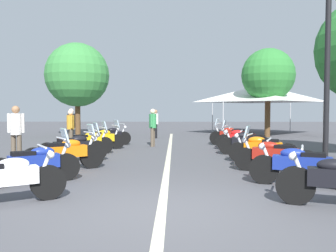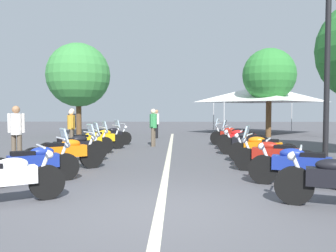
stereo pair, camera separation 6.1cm
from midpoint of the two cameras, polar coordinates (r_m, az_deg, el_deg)
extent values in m
plane|color=#4C4C51|center=(5.75, -1.38, -13.76)|extent=(80.00, 80.00, 0.00)
cube|color=beige|center=(11.71, -0.10, -5.26)|extent=(23.08, 0.16, 0.01)
cylinder|color=black|center=(6.77, -19.15, -8.67)|extent=(0.46, 0.60, 0.62)
cube|color=white|center=(6.62, -25.63, -7.47)|extent=(0.87, 1.12, 0.30)
ellipsoid|color=white|center=(6.61, -24.11, -5.70)|extent=(0.50, 0.58, 0.22)
cylinder|color=silver|center=(6.71, -19.69, -6.19)|extent=(0.22, 0.28, 0.58)
cylinder|color=silver|center=(6.66, -20.08, -3.14)|extent=(0.54, 0.37, 0.04)
sphere|color=silver|center=(6.71, -18.80, -4.45)|extent=(0.14, 0.14, 0.14)
cylinder|color=black|center=(8.43, -16.48, -6.39)|extent=(0.47, 0.59, 0.62)
cube|color=navy|center=(8.23, -21.15, -5.42)|extent=(0.83, 1.03, 0.30)
ellipsoid|color=navy|center=(8.24, -19.95, -3.98)|extent=(0.51, 0.58, 0.22)
cube|color=black|center=(8.16, -22.69, -4.23)|extent=(0.49, 0.54, 0.12)
cylinder|color=silver|center=(8.37, -16.90, -4.39)|extent=(0.22, 0.28, 0.58)
cylinder|color=silver|center=(8.32, -17.20, -1.94)|extent=(0.53, 0.38, 0.04)
sphere|color=silver|center=(8.38, -16.20, -2.99)|extent=(0.14, 0.14, 0.14)
cylinder|color=silver|center=(8.37, -24.19, -7.23)|extent=(0.38, 0.50, 0.08)
cube|color=silver|center=(8.34, -16.68, -1.44)|extent=(0.37, 0.30, 0.32)
cylinder|color=black|center=(9.96, -12.44, -4.81)|extent=(0.50, 0.63, 0.67)
cylinder|color=black|center=(9.49, -21.13, -5.30)|extent=(0.50, 0.63, 0.67)
cube|color=orange|center=(9.68, -16.70, -4.01)|extent=(0.91, 1.12, 0.30)
ellipsoid|color=orange|center=(9.71, -15.70, -2.78)|extent=(0.51, 0.57, 0.22)
cube|color=black|center=(9.59, -17.96, -3.00)|extent=(0.49, 0.54, 0.12)
cylinder|color=silver|center=(9.90, -12.78, -3.11)|extent=(0.23, 0.28, 0.58)
cylinder|color=silver|center=(9.86, -13.02, -1.04)|extent=(0.53, 0.39, 0.04)
sphere|color=silver|center=(9.93, -12.21, -1.93)|extent=(0.14, 0.14, 0.14)
cylinder|color=silver|center=(9.76, -19.60, -5.66)|extent=(0.39, 0.49, 0.08)
cube|color=silver|center=(9.88, -12.59, -0.62)|extent=(0.36, 0.31, 0.32)
cylinder|color=black|center=(11.39, -11.63, -3.93)|extent=(0.43, 0.63, 0.64)
cylinder|color=black|center=(11.08, -19.18, -4.21)|extent=(0.43, 0.63, 0.64)
cube|color=black|center=(11.19, -15.36, -3.16)|extent=(0.79, 1.14, 0.30)
ellipsoid|color=black|center=(11.21, -14.47, -2.11)|extent=(0.48, 0.58, 0.22)
cube|color=black|center=(11.13, -16.48, -2.27)|extent=(0.46, 0.55, 0.12)
cylinder|color=silver|center=(11.34, -11.94, -2.43)|extent=(0.20, 0.29, 0.58)
cylinder|color=silver|center=(11.30, -12.15, -0.62)|extent=(0.56, 0.33, 0.04)
sphere|color=silver|center=(11.35, -11.41, -1.41)|extent=(0.14, 0.14, 0.14)
cylinder|color=silver|center=(11.31, -17.78, -4.54)|extent=(0.33, 0.52, 0.08)
cube|color=silver|center=(11.32, -11.76, -0.26)|extent=(0.37, 0.28, 0.32)
cylinder|color=black|center=(13.14, -10.39, -3.09)|extent=(0.43, 0.60, 0.61)
cylinder|color=black|center=(12.77, -16.14, -3.33)|extent=(0.43, 0.60, 0.61)
cube|color=#EAB214|center=(12.92, -13.23, -2.42)|extent=(0.76, 1.03, 0.30)
ellipsoid|color=#EAB214|center=(12.95, -12.47, -1.51)|extent=(0.49, 0.58, 0.22)
cube|color=black|center=(12.85, -14.18, -1.65)|extent=(0.47, 0.55, 0.12)
cylinder|color=silver|center=(13.09, -10.65, -1.80)|extent=(0.21, 0.28, 0.58)
cylinder|color=silver|center=(13.06, -10.83, -0.23)|extent=(0.55, 0.35, 0.04)
sphere|color=silver|center=(13.12, -10.20, -0.91)|extent=(0.14, 0.14, 0.14)
cylinder|color=silver|center=(13.01, -15.16, -3.61)|extent=(0.35, 0.51, 0.08)
cube|color=silver|center=(13.08, -10.50, 0.09)|extent=(0.37, 0.29, 0.32)
cylinder|color=black|center=(14.62, -8.38, -2.50)|extent=(0.45, 0.59, 0.61)
cylinder|color=black|center=(14.10, -13.92, -2.74)|extent=(0.45, 0.59, 0.61)
cube|color=#EAB214|center=(14.33, -11.11, -1.90)|extent=(0.84, 1.10, 0.30)
ellipsoid|color=#EAB214|center=(14.38, -10.45, -1.08)|extent=(0.50, 0.58, 0.22)
cube|color=black|center=(14.24, -11.95, -1.21)|extent=(0.48, 0.54, 0.12)
cylinder|color=silver|center=(14.57, -8.61, -1.33)|extent=(0.22, 0.28, 0.58)
cylinder|color=silver|center=(14.53, -8.76, 0.08)|extent=(0.54, 0.37, 0.04)
sphere|color=silver|center=(14.60, -8.22, -0.53)|extent=(0.14, 0.14, 0.14)
cylinder|color=silver|center=(14.38, -13.01, -2.99)|extent=(0.36, 0.51, 0.08)
cube|color=silver|center=(14.56, -8.48, 0.36)|extent=(0.37, 0.30, 0.32)
cylinder|color=black|center=(16.17, -7.25, -1.98)|extent=(0.41, 0.61, 0.61)
cylinder|color=black|center=(15.77, -12.11, -2.14)|extent=(0.41, 0.61, 0.61)
cube|color=black|center=(15.94, -9.66, -1.42)|extent=(0.74, 1.08, 0.30)
ellipsoid|color=black|center=(15.98, -9.04, -0.68)|extent=(0.47, 0.58, 0.22)
cube|color=black|center=(15.87, -10.42, -0.79)|extent=(0.45, 0.55, 0.12)
cylinder|color=silver|center=(16.13, -7.46, -0.93)|extent=(0.20, 0.29, 0.58)
cylinder|color=silver|center=(16.10, -7.60, 0.35)|extent=(0.57, 0.32, 0.04)
sphere|color=silver|center=(16.15, -7.10, -0.21)|extent=(0.14, 0.14, 0.14)
cylinder|color=silver|center=(16.02, -11.28, -2.39)|extent=(0.32, 0.53, 0.08)
cylinder|color=black|center=(6.46, 19.76, -9.08)|extent=(0.36, 0.66, 0.66)
ellipsoid|color=black|center=(6.41, 25.08, -5.83)|extent=(0.42, 0.58, 0.22)
cylinder|color=silver|center=(6.41, 20.35, -6.46)|extent=(0.17, 0.30, 0.58)
cylinder|color=silver|center=(6.36, 20.76, -3.27)|extent=(0.60, 0.25, 0.04)
sphere|color=silver|center=(6.38, 19.39, -4.67)|extent=(0.14, 0.14, 0.14)
cylinder|color=black|center=(8.00, 15.14, -6.82)|extent=(0.36, 0.64, 0.64)
cube|color=navy|center=(7.92, 20.75, -5.69)|extent=(0.69, 1.20, 0.30)
ellipsoid|color=navy|center=(7.90, 19.47, -4.22)|extent=(0.43, 0.58, 0.22)
cube|color=black|center=(7.89, 22.38, -4.42)|extent=(0.42, 0.54, 0.12)
cylinder|color=silver|center=(7.95, 15.60, -4.70)|extent=(0.17, 0.30, 0.58)
cylinder|color=silver|center=(7.91, 15.92, -2.12)|extent=(0.59, 0.26, 0.04)
sphere|color=silver|center=(7.94, 14.83, -3.25)|extent=(0.14, 0.14, 0.14)
cylinder|color=silver|center=(7.79, 24.13, -7.94)|extent=(0.27, 0.54, 0.08)
cylinder|color=black|center=(9.58, 12.39, -5.28)|extent=(0.37, 0.62, 0.61)
cylinder|color=black|center=(9.40, 21.44, -5.56)|extent=(0.37, 0.62, 0.61)
cube|color=maroon|center=(9.44, 16.89, -4.35)|extent=(0.70, 1.16, 0.30)
ellipsoid|color=maroon|center=(9.44, 15.82, -3.11)|extent=(0.44, 0.58, 0.22)
cube|color=black|center=(9.40, 18.23, -3.30)|extent=(0.43, 0.54, 0.12)
cylinder|color=silver|center=(9.53, 12.77, -3.50)|extent=(0.18, 0.29, 0.58)
cylinder|color=silver|center=(9.49, 13.03, -1.35)|extent=(0.59, 0.28, 0.04)
sphere|color=silver|center=(9.54, 12.13, -2.29)|extent=(0.14, 0.14, 0.14)
cylinder|color=silver|center=(9.26, 19.51, -6.23)|extent=(0.29, 0.54, 0.08)
cube|color=silver|center=(9.51, 12.56, -0.92)|extent=(0.38, 0.25, 0.32)
cylinder|color=black|center=(11.17, 11.18, -4.14)|extent=(0.29, 0.62, 0.61)
cylinder|color=black|center=(11.16, 18.85, -4.25)|extent=(0.29, 0.62, 0.61)
cube|color=orange|center=(11.12, 15.02, -3.28)|extent=(0.56, 1.17, 0.30)
ellipsoid|color=orange|center=(11.10, 14.11, -2.24)|extent=(0.38, 0.57, 0.22)
cube|color=black|center=(11.10, 16.17, -2.37)|extent=(0.37, 0.53, 0.12)
cylinder|color=silver|center=(11.14, 11.50, -2.62)|extent=(0.14, 0.30, 0.58)
cylinder|color=silver|center=(11.10, 11.72, -0.77)|extent=(0.61, 0.19, 0.04)
sphere|color=silver|center=(11.13, 10.94, -1.58)|extent=(0.14, 0.14, 0.14)
cylinder|color=silver|center=(10.98, 17.34, -4.82)|extent=(0.22, 0.55, 0.08)
cylinder|color=black|center=(12.85, 9.49, -3.18)|extent=(0.29, 0.64, 0.63)
cylinder|color=black|center=(12.77, 15.61, -3.28)|extent=(0.29, 0.64, 0.63)
cube|color=black|center=(12.77, 12.55, -2.43)|extent=(0.53, 1.08, 0.30)
ellipsoid|color=black|center=(12.77, 11.75, -1.53)|extent=(0.38, 0.57, 0.22)
cube|color=black|center=(12.75, 13.55, -1.64)|extent=(0.37, 0.53, 0.12)
cylinder|color=silver|center=(12.81, 9.77, -1.85)|extent=(0.14, 0.30, 0.58)
cylinder|color=silver|center=(12.78, 9.96, -0.25)|extent=(0.61, 0.20, 0.04)
sphere|color=silver|center=(12.81, 9.28, -0.95)|extent=(0.14, 0.14, 0.14)
cylinder|color=silver|center=(12.61, 14.36, -3.78)|extent=(0.22, 0.55, 0.08)
cylinder|color=black|center=(14.36, 8.93, -2.56)|extent=(0.31, 0.64, 0.63)
cylinder|color=black|center=(14.21, 14.68, -2.67)|extent=(0.31, 0.64, 0.63)
cube|color=red|center=(14.25, 11.80, -1.90)|extent=(0.58, 1.13, 0.30)
ellipsoid|color=red|center=(14.25, 11.09, -1.09)|extent=(0.40, 0.57, 0.22)
cube|color=black|center=(14.22, 12.69, -1.19)|extent=(0.39, 0.53, 0.12)
cylinder|color=silver|center=(14.32, 9.18, -1.37)|extent=(0.15, 0.30, 0.58)
cylinder|color=silver|center=(14.30, 9.35, 0.06)|extent=(0.61, 0.22, 0.04)
sphere|color=silver|center=(14.33, 8.75, -0.57)|extent=(0.14, 0.14, 0.14)
cylinder|color=silver|center=(14.06, 13.47, -3.10)|extent=(0.23, 0.55, 0.08)
cube|color=silver|center=(14.30, 9.03, 0.35)|extent=(0.38, 0.22, 0.32)
cylinder|color=black|center=(16.10, 7.81, -1.96)|extent=(0.38, 0.64, 0.64)
cylinder|color=black|center=(15.73, 13.06, -2.11)|extent=(0.38, 0.64, 0.64)
cube|color=maroon|center=(15.89, 10.41, -1.39)|extent=(0.71, 1.16, 0.30)
ellipsoid|color=maroon|center=(15.92, 9.78, -0.65)|extent=(0.45, 0.58, 0.22)
cube|color=black|center=(15.82, 11.19, -0.76)|extent=(0.43, 0.54, 0.12)
cylinder|color=silver|center=(16.06, 8.02, -0.90)|extent=(0.18, 0.29, 0.58)
cylinder|color=silver|center=(16.03, 8.16, 0.38)|extent=(0.58, 0.28, 0.04)
sphere|color=silver|center=(16.08, 7.65, -0.18)|extent=(0.14, 0.14, 0.14)
cylinder|color=silver|center=(15.63, 11.84, -2.48)|extent=(0.29, 0.54, 0.08)
cube|color=silver|center=(16.05, 7.89, 0.64)|extent=(0.38, 0.25, 0.32)
cylinder|color=black|center=(9.99, 24.28, 6.46)|extent=(0.14, 0.14, 4.64)
cylinder|color=brown|center=(15.90, -15.46, -1.76)|extent=(0.14, 0.14, 0.82)
cylinder|color=brown|center=(16.07, -15.59, -1.71)|extent=(0.14, 0.14, 0.82)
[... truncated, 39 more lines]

